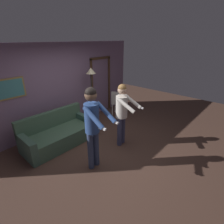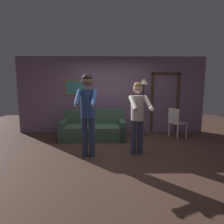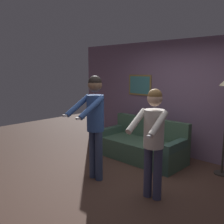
{
  "view_description": "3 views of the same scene",
  "coord_description": "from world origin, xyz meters",
  "px_view_note": "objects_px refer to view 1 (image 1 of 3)",
  "views": [
    {
      "loc": [
        -2.68,
        -2.69,
        2.7
      ],
      "look_at": [
        0.08,
        -0.22,
        1.12
      ],
      "focal_mm": 28.0,
      "sensor_mm": 36.0,
      "label": 1
    },
    {
      "loc": [
        -0.1,
        -4.08,
        1.53
      ],
      "look_at": [
        -0.03,
        -0.22,
        1.01
      ],
      "focal_mm": 28.0,
      "sensor_mm": 36.0,
      "label": 2
    },
    {
      "loc": [
        2.55,
        -3.14,
        1.95
      ],
      "look_at": [
        -0.18,
        -0.24,
        1.26
      ],
      "focal_mm": 40.0,
      "sensor_mm": 36.0,
      "label": 3
    }
  ],
  "objects_px": {
    "person_standing_right": "(122,110)",
    "person_standing_left": "(93,121)",
    "torchiere_lamp": "(91,78)",
    "dining_chair_distant": "(118,102)",
    "couch": "(59,135)"
  },
  "relations": [
    {
      "from": "torchiere_lamp",
      "to": "person_standing_left",
      "type": "relative_size",
      "value": 1.0
    },
    {
      "from": "couch",
      "to": "dining_chair_distant",
      "type": "relative_size",
      "value": 2.05
    },
    {
      "from": "person_standing_left",
      "to": "dining_chair_distant",
      "type": "bearing_deg",
      "value": 29.86
    },
    {
      "from": "couch",
      "to": "torchiere_lamp",
      "type": "relative_size",
      "value": 1.04
    },
    {
      "from": "couch",
      "to": "person_standing_right",
      "type": "height_order",
      "value": "person_standing_right"
    },
    {
      "from": "couch",
      "to": "person_standing_right",
      "type": "bearing_deg",
      "value": -48.38
    },
    {
      "from": "person_standing_right",
      "to": "person_standing_left",
      "type": "bearing_deg",
      "value": -173.55
    },
    {
      "from": "person_standing_left",
      "to": "dining_chair_distant",
      "type": "height_order",
      "value": "person_standing_left"
    },
    {
      "from": "torchiere_lamp",
      "to": "person_standing_left",
      "type": "xyz_separation_m",
      "value": [
        -1.58,
        -1.78,
        -0.37
      ]
    },
    {
      "from": "dining_chair_distant",
      "to": "person_standing_right",
      "type": "bearing_deg",
      "value": -136.77
    },
    {
      "from": "couch",
      "to": "dining_chair_distant",
      "type": "bearing_deg",
      "value": 1.25
    },
    {
      "from": "person_standing_right",
      "to": "dining_chair_distant",
      "type": "distance_m",
      "value": 2.01
    },
    {
      "from": "person_standing_right",
      "to": "dining_chair_distant",
      "type": "bearing_deg",
      "value": 43.23
    },
    {
      "from": "torchiere_lamp",
      "to": "person_standing_left",
      "type": "distance_m",
      "value": 2.41
    },
    {
      "from": "dining_chair_distant",
      "to": "person_standing_left",
      "type": "bearing_deg",
      "value": -150.14
    }
  ]
}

